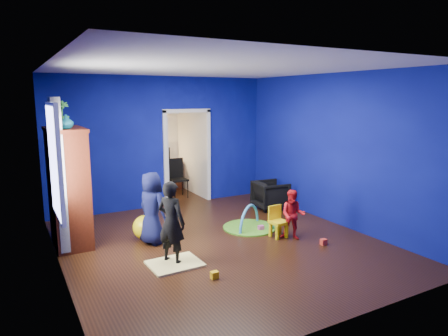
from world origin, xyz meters
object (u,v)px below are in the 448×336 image
tv_armoire (68,187)px  folding_chair (178,179)px  vase (66,122)px  toddler_red (293,215)px  crt_tv (71,184)px  armchair (271,195)px  child_black (171,222)px  child_navy (152,208)px  play_mat (249,227)px  hopper_ball (145,227)px  study_desk (165,176)px  kid_chair (279,223)px

tv_armoire → folding_chair: tv_armoire is taller
vase → tv_armoire: 1.13m
folding_chair → tv_armoire: bearing=-143.8°
toddler_red → vase: 4.01m
toddler_red → crt_tv: crt_tv is taller
folding_chair → armchair: bearing=-54.0°
armchair → folding_chair: 2.38m
armchair → vase: size_ratio=3.09×
child_black → child_navy: (0.01, 0.91, -0.01)m
child_navy → child_black: bearing=159.2°
child_black → tv_armoire: bearing=4.7°
play_mat → folding_chair: bearing=95.1°
child_navy → hopper_ball: (-0.05, 0.25, -0.40)m
crt_tv → play_mat: crt_tv is taller
child_black → hopper_ball: bearing=-30.3°
child_black → tv_armoire: size_ratio=0.64×
tv_armoire → crt_tv: (0.04, 0.00, 0.04)m
study_desk → play_mat: bearing=-86.2°
toddler_red → kid_chair: (-0.15, 0.20, -0.19)m
crt_tv → folding_chair: 3.49m
armchair → hopper_ball: (-3.05, -0.55, -0.09)m
armchair → folding_chair: folding_chair is taller
armchair → child_black: (-3.01, -1.71, 0.32)m
vase → play_mat: (3.06, -0.50, -2.06)m
play_mat → crt_tv: bearing=165.1°
child_navy → study_desk: 4.02m
crt_tv → study_desk: 4.14m
child_black → hopper_ball: child_black is taller
crt_tv → hopper_ball: (1.11, -0.43, -0.81)m
armchair → child_navy: 3.12m
child_black → folding_chair: 3.98m
child_navy → play_mat: 1.95m
child_navy → study_desk: child_navy is taller
child_black → toddler_red: child_black is taller
crt_tv → vase: bearing=-97.6°
child_navy → play_mat: (1.85, -0.13, -0.60)m
folding_chair → toddler_red: bearing=-80.8°
play_mat → child_black: bearing=-157.2°
tv_armoire → crt_tv: tv_armoire is taller
hopper_ball → kid_chair: kid_chair is taller
child_black → play_mat: child_black is taller
child_navy → toddler_red: (2.20, -0.98, -0.17)m
child_black → hopper_ball: (-0.04, 1.16, -0.41)m
child_navy → toddler_red: size_ratio=1.40×
vase → folding_chair: 4.00m
kid_chair → play_mat: (-0.20, 0.65, -0.24)m
armchair → vase: (-4.20, -0.43, 1.76)m
hopper_ball → armchair: bearing=10.3°
armchair → vase: bearing=101.9°
kid_chair → study_desk: (-0.45, 4.47, 0.12)m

